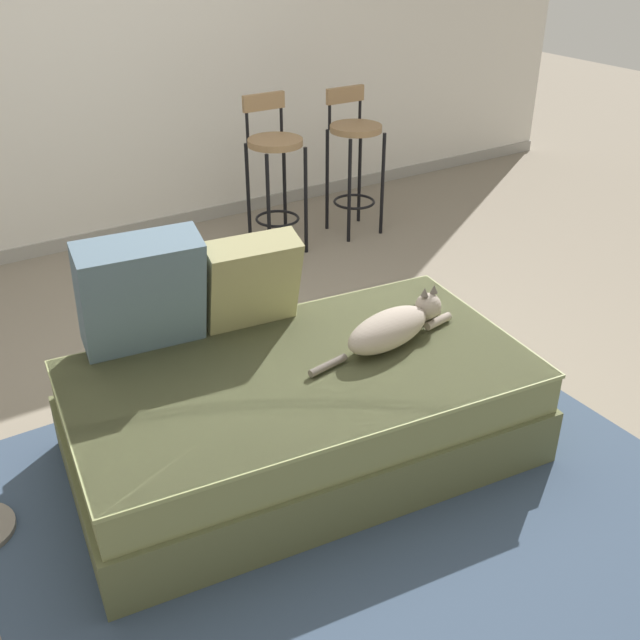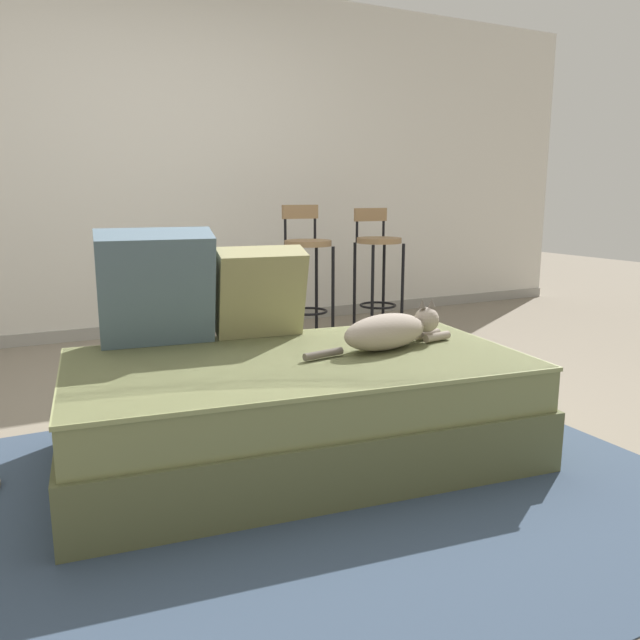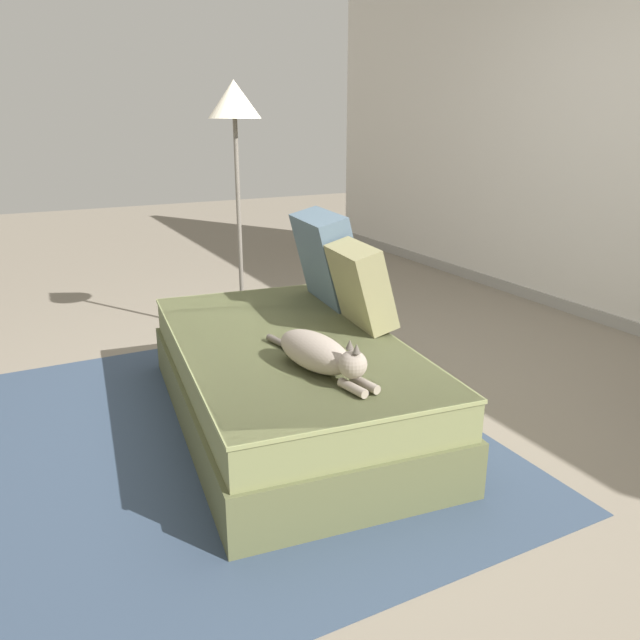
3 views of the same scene
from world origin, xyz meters
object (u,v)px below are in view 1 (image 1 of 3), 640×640
Objects in this scene: bar_stool_near_window at (275,162)px; bar_stool_by_doorway at (354,148)px; throw_pillow_corner at (141,293)px; throw_pillow_middle at (251,281)px; cat at (393,327)px; couch at (302,411)px.

bar_stool_by_doorway is at bearing -0.03° from bar_stool_near_window.
throw_pillow_corner is 1.99m from bar_stool_near_window.
throw_pillow_middle reaches higher than cat.
bar_stool_near_window is at bearing 63.43° from couch.
bar_stool_by_doorway is at bearing 59.57° from cat.
throw_pillow_middle is at bearing -136.17° from bar_stool_by_doorway.
bar_stool_by_doorway is (1.54, 1.88, 0.37)m from couch.
bar_stool_near_window reaches higher than bar_stool_by_doorway.
throw_pillow_middle is (0.00, 0.40, 0.41)m from couch.
bar_stool_near_window is 1.03× the size of bar_stool_by_doorway.
bar_stool_near_window is at bearing 179.97° from bar_stool_by_doorway.
throw_pillow_middle is 2.13m from bar_stool_by_doorway.
cat is 2.23m from bar_stool_by_doorway.
bar_stool_by_doorway reaches higher than throw_pillow_middle.
bar_stool_by_doorway is at bearing 50.67° from couch.
cat is at bearing -5.62° from couch.
throw_pillow_middle is 1.75m from bar_stool_near_window.
cat is 1.99m from bar_stool_near_window.
throw_pillow_middle is 0.43× the size of bar_stool_by_doorway.
throw_pillow_corner reaches higher than couch.
bar_stool_near_window is at bearing 45.78° from throw_pillow_corner.
couch is 1.94× the size of bar_stool_near_window.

